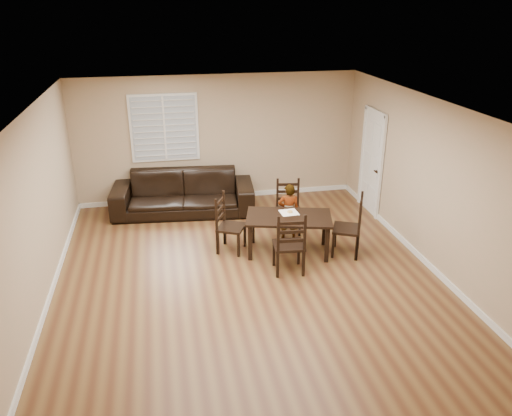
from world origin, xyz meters
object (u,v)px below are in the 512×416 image
Objects in this scene: child at (289,212)px; donut at (290,211)px; chair_left at (224,225)px; sofa at (183,193)px; dining_table at (289,221)px; chair_near at (288,207)px; chair_far at (290,248)px; chair_right at (355,228)px.

donut is at bearing 89.73° from child.
donut is at bearing -71.71° from chair_left.
chair_left is 0.36× the size of sofa.
dining_table is 2.73m from sofa.
chair_near is at bearing 90.78° from dining_table.
chair_left is 10.68× the size of donut.
donut is at bearing -99.83° from chair_far.
child is (0.31, 1.27, 0.05)m from chair_far.
child is 0.40m from donut.
chair_left reaches higher than donut.
sofa is at bearing 43.87° from chair_left.
child is at bearing 90.00° from dining_table.
donut is (-0.17, -0.75, 0.24)m from chair_near.
sofa is (-1.89, 1.25, -0.04)m from chair_near.
chair_near reaches higher than dining_table.
chair_right is at bearing -1.22° from dining_table.
chair_far is at bearing -94.79° from chair_near.
sofa is (-1.49, 2.92, -0.07)m from chair_far.
chair_right is at bearing -46.11° from chair_near.
dining_table is 0.94m from chair_near.
chair_left is 0.96× the size of child.
chair_right reaches higher than chair_near.
dining_table is 1.50× the size of chair_far.
dining_table is 0.53m from child.
chair_near is 2.27m from sofa.
child is at bearing -99.12° from chair_far.
dining_table is at bearing -111.00° from donut.
dining_table is 0.79m from chair_far.
donut is 0.03× the size of sofa.
chair_left is (-0.90, 1.07, -0.02)m from chair_far.
chair_near is at bearing -98.93° from chair_far.
chair_right reaches higher than child.
donut is at bearing -93.68° from chair_near.
chair_left is at bearing 178.74° from dining_table.
chair_far is at bearing -104.38° from donut.
chair_near is at bearing -27.81° from sofa.
child is 11.12× the size of donut.
child is at bearing 78.20° from donut.
chair_far is 0.97m from donut.
child is at bearing -94.19° from chair_near.
child is at bearing -54.55° from chair_left.
chair_near is at bearing -91.36° from child.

